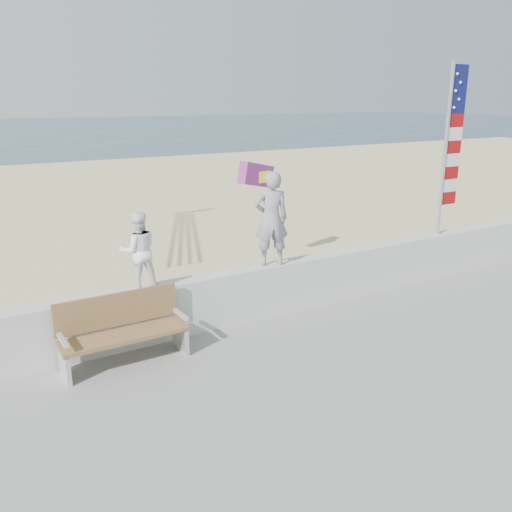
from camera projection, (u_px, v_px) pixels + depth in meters
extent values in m
plane|color=#2B4356|center=(309.00, 378.00, 7.77)|extent=(220.00, 220.00, 0.00)
cube|color=beige|center=(117.00, 240.00, 15.14)|extent=(90.00, 40.00, 0.08)
cube|color=silver|center=(240.00, 295.00, 9.23)|extent=(30.00, 0.35, 0.90)
imported|color=gray|center=(271.00, 219.00, 9.19)|extent=(0.69, 0.56, 1.62)
imported|color=white|center=(139.00, 251.00, 8.08)|extent=(0.64, 0.53, 1.19)
cube|color=olive|center=(125.00, 336.00, 7.69)|extent=(1.80, 0.50, 0.06)
cube|color=olive|center=(117.00, 309.00, 7.83)|extent=(1.80, 0.05, 0.50)
cube|color=silver|center=(65.00, 366.00, 7.34)|extent=(0.06, 0.50, 0.40)
cube|color=white|center=(63.00, 340.00, 7.18)|extent=(0.06, 0.45, 0.05)
cube|color=silver|center=(181.00, 338.00, 8.18)|extent=(0.06, 0.50, 0.40)
cube|color=white|center=(181.00, 315.00, 8.03)|extent=(0.06, 0.45, 0.05)
cylinder|color=silver|center=(445.00, 151.00, 11.01)|extent=(0.08, 0.08, 3.50)
cube|color=#0F1451|center=(459.00, 89.00, 10.80)|extent=(0.44, 0.02, 0.95)
cube|color=#9E0A0C|center=(448.00, 198.00, 11.41)|extent=(0.44, 0.02, 0.26)
cube|color=white|center=(449.00, 186.00, 11.34)|extent=(0.44, 0.02, 0.26)
cube|color=#9E0A0C|center=(451.00, 173.00, 11.26)|extent=(0.44, 0.02, 0.26)
cube|color=white|center=(452.00, 160.00, 11.19)|extent=(0.44, 0.02, 0.26)
cube|color=#9E0A0C|center=(453.00, 147.00, 11.12)|extent=(0.44, 0.02, 0.26)
cube|color=white|center=(455.00, 134.00, 11.04)|extent=(0.44, 0.02, 0.26)
cube|color=#9E0A0C|center=(456.00, 121.00, 10.97)|extent=(0.44, 0.02, 0.26)
sphere|color=white|center=(454.00, 108.00, 10.82)|extent=(0.06, 0.06, 0.06)
sphere|color=white|center=(459.00, 99.00, 10.84)|extent=(0.06, 0.06, 0.06)
sphere|color=white|center=(456.00, 91.00, 10.73)|extent=(0.06, 0.06, 0.06)
sphere|color=white|center=(460.00, 82.00, 10.75)|extent=(0.06, 0.06, 0.06)
sphere|color=white|center=(457.00, 74.00, 10.64)|extent=(0.06, 0.06, 0.06)
cube|color=red|center=(256.00, 175.00, 11.92)|extent=(0.98, 0.50, 0.66)
cube|color=#FEF41A|center=(262.00, 177.00, 12.01)|extent=(0.34, 0.25, 0.24)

